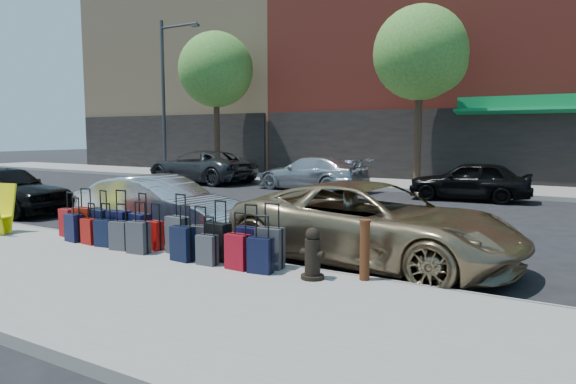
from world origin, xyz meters
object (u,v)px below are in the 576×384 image
Objects in this scene: streetlight at (166,88)px; car_near_1 at (160,206)px; bollard at (365,249)px; car_far_2 at (469,181)px; car_near_2 at (373,223)px; car_near_0 at (4,189)px; fire_hydrant at (313,255)px; car_far_0 at (201,167)px; suitcase_front_5 at (154,235)px; tree_left at (218,72)px; tree_center at (424,55)px; car_far_1 at (312,173)px.

streetlight is 1.98× the size of car_near_1.
car_far_2 is (-0.83, 11.28, 0.07)m from bollard.
car_near_2 is at bearing 107.21° from bollard.
car_near_0 is (5.29, -12.02, -3.96)m from streetlight.
car_far_2 is (-0.15, 11.61, 0.18)m from fire_hydrant.
car_near_1 is 12.66m from car_far_0.
car_far_0 is at bearing 129.50° from suitcase_front_5.
car_near_0 is 1.02× the size of car_near_1.
fire_hydrant is 0.18× the size of car_near_0.
tree_center is at bearing 0.00° from tree_left.
car_far_1 is at bearing 125.83° from fire_hydrant.
tree_center reaches higher than car_near_0.
car_far_2 is (10.70, 9.83, -0.03)m from car_near_0.
streetlight is 10.80m from car_far_1.
car_far_2 reaches higher than fire_hydrant.
bollard is at bearing 33.61° from fire_hydrant.
streetlight is at bearing 16.50° from car_near_0.
streetlight is at bearing 135.54° from suitcase_front_5.
bollard is 17.38m from car_far_0.
streetlight is at bearing -94.77° from car_far_1.
car_far_2 is at bearing 76.50° from suitcase_front_5.
car_near_2 is at bearing -43.34° from tree_left.
tree_center is at bearing 134.47° from car_far_1.
streetlight is 1.48× the size of car_far_0.
fire_hydrant is at bearing 35.29° from car_far_1.
car_near_2 reaches higher than car_far_2.
tree_left is 3.11m from streetlight.
fire_hydrant is at bearing -153.98° from bollard.
bollard is (4.08, 0.13, 0.19)m from suitcase_front_5.
car_far_2 reaches higher than car_near_1.
bollard is at bearing -1.27° from car_far_2.
streetlight is at bearing 141.32° from bollard.
car_far_1 is at bearing -11.82° from streetlight.
car_far_2 is (4.61, 9.87, 0.01)m from car_near_1.
bollard is 0.16× the size of car_far_0.
suitcase_front_5 is 14.70m from car_far_0.
car_far_0 is (3.87, -1.87, -3.91)m from streetlight.
car_near_0 is 14.53m from car_far_2.
streetlight is 13.71m from car_near_0.
streetlight is 17.05m from car_near_1.
tree_center reaches higher than car_near_1.
streetlight is 21.63m from fire_hydrant.
car_far_0 is at bearing -165.00° from tree_center.
car_near_2 is 1.08× the size of car_far_1.
fire_hydrant is 13.32m from car_far_1.
streetlight is at bearing 59.82° from car_near_2.
car_far_0 is at bearing -97.00° from car_far_2.
car_near_0 reaches higher than bollard.
suitcase_front_5 is 4.09m from bollard.
car_far_1 reaches higher than fire_hydrant.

